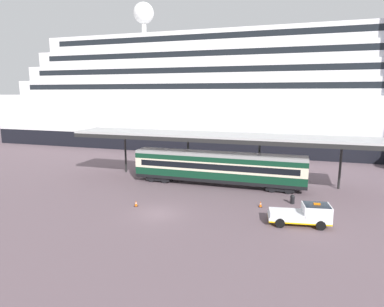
# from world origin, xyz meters

# --- Properties ---
(ground_plane) EXTENTS (400.00, 400.00, 0.00)m
(ground_plane) POSITION_xyz_m (0.00, 0.00, 0.00)
(ground_plane) COLOR #645259
(cruise_ship) EXTENTS (142.75, 23.09, 30.98)m
(cruise_ship) POSITION_xyz_m (19.25, 42.11, 10.63)
(cruise_ship) COLOR black
(cruise_ship) RESTS_ON ground
(platform_canopy) EXTENTS (38.01, 5.36, 6.36)m
(platform_canopy) POSITION_xyz_m (3.28, 11.57, 6.10)
(platform_canopy) COLOR #B6B6B6
(platform_canopy) RESTS_ON ground
(train_carriage) EXTENTS (21.09, 2.81, 4.11)m
(train_carriage) POSITION_xyz_m (3.28, 11.16, 2.30)
(train_carriage) COLOR black
(train_carriage) RESTS_ON ground
(service_truck) EXTENTS (5.43, 2.82, 2.02)m
(service_truck) POSITION_xyz_m (13.27, 1.38, 0.99)
(service_truck) COLOR white
(service_truck) RESTS_ON ground
(traffic_cone_near) EXTENTS (0.36, 0.36, 0.60)m
(traffic_cone_near) POSITION_xyz_m (-2.94, 1.22, 0.29)
(traffic_cone_near) COLOR black
(traffic_cone_near) RESTS_ON ground
(traffic_cone_mid) EXTENTS (0.36, 0.36, 0.61)m
(traffic_cone_mid) POSITION_xyz_m (9.17, 4.73, 0.30)
(traffic_cone_mid) COLOR black
(traffic_cone_mid) RESTS_ON ground
(quay_bollard) EXTENTS (0.48, 0.48, 0.96)m
(quay_bollard) POSITION_xyz_m (12.25, 6.77, 0.52)
(quay_bollard) COLOR black
(quay_bollard) RESTS_ON ground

